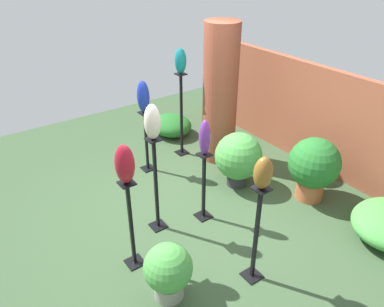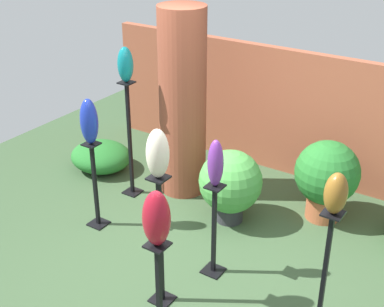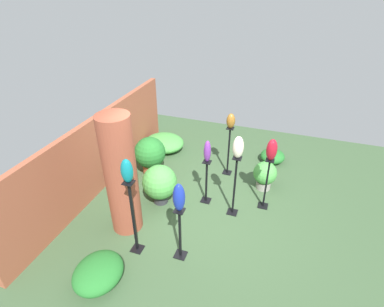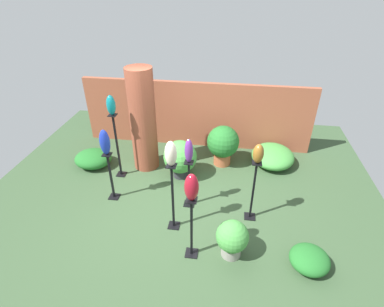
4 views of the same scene
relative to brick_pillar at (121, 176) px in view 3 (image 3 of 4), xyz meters
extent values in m
plane|color=#385133|center=(0.99, -1.24, -1.14)|extent=(8.00, 8.00, 0.00)
cube|color=#9E5138|center=(0.99, 1.15, -0.31)|extent=(5.60, 0.12, 1.65)
cylinder|color=brown|center=(0.00, 0.00, 0.00)|extent=(0.56, 0.56, 2.28)
cube|color=black|center=(-0.46, -0.44, -1.13)|extent=(0.20, 0.20, 0.01)
cube|color=black|center=(-0.46, -0.44, -0.42)|extent=(0.04, 0.04, 1.45)
cube|color=black|center=(-0.46, -0.44, 0.30)|extent=(0.16, 0.16, 0.02)
cube|color=black|center=(1.40, -2.36, -1.13)|extent=(0.20, 0.20, 0.01)
cube|color=black|center=(1.40, -2.36, -0.58)|extent=(0.04, 0.04, 1.13)
cube|color=black|center=(1.40, -2.36, -0.02)|extent=(0.16, 0.16, 0.02)
cube|color=black|center=(1.00, -1.81, -1.13)|extent=(0.20, 0.20, 0.01)
cube|color=black|center=(1.00, -1.81, -0.49)|extent=(0.04, 0.04, 1.30)
cube|color=black|center=(1.00, -1.81, 0.15)|extent=(0.16, 0.16, 0.02)
cube|color=black|center=(1.18, -1.20, -1.13)|extent=(0.20, 0.20, 0.01)
cube|color=black|center=(1.18, -1.20, -0.65)|extent=(0.04, 0.04, 0.98)
cube|color=black|center=(1.18, -1.20, -0.17)|extent=(0.16, 0.16, 0.01)
cube|color=black|center=(-0.34, -1.20, -1.13)|extent=(0.20, 0.20, 0.01)
cube|color=black|center=(-0.34, -1.20, -0.63)|extent=(0.04, 0.04, 1.01)
cube|color=black|center=(-0.34, -1.20, -0.14)|extent=(0.16, 0.16, 0.02)
cube|color=black|center=(2.34, -1.38, -1.13)|extent=(0.20, 0.20, 0.01)
cube|color=black|center=(2.34, -1.38, -0.54)|extent=(0.04, 0.04, 1.20)
cube|color=black|center=(2.34, -1.38, 0.05)|extent=(0.16, 0.16, 0.02)
ellipsoid|color=#0F727A|center=(-0.46, -0.44, 0.51)|extent=(0.17, 0.19, 0.41)
ellipsoid|color=maroon|center=(1.40, -2.36, 0.21)|extent=(0.20, 0.20, 0.44)
ellipsoid|color=beige|center=(1.00, -1.81, 0.37)|extent=(0.19, 0.19, 0.43)
ellipsoid|color=#6B2D8C|center=(1.18, -1.20, 0.07)|extent=(0.15, 0.14, 0.46)
ellipsoid|color=#192D9E|center=(-0.34, -1.20, 0.12)|extent=(0.19, 0.19, 0.50)
ellipsoid|color=brown|center=(2.34, -1.38, 0.23)|extent=(0.18, 0.19, 0.34)
cylinder|color=gray|center=(2.02, -2.28, -1.05)|extent=(0.31, 0.31, 0.19)
sphere|color=#479942|center=(2.02, -2.28, -0.74)|extent=(0.51, 0.51, 0.51)
cylinder|color=#B25B38|center=(1.71, 0.33, -1.00)|extent=(0.39, 0.39, 0.28)
sphere|color=#236B28|center=(1.71, 0.33, -0.56)|extent=(0.73, 0.73, 0.73)
cylinder|color=#2D2D33|center=(0.85, -0.30, -1.04)|extent=(0.31, 0.31, 0.20)
sphere|color=#479942|center=(0.85, -0.30, -0.64)|extent=(0.71, 0.71, 0.71)
ellipsoid|color=#479942|center=(2.87, 0.50, -0.94)|extent=(0.97, 1.07, 0.41)
ellipsoid|color=#236B28|center=(-1.21, -0.18, -0.95)|extent=(0.84, 0.74, 0.37)
ellipsoid|color=#236B28|center=(3.20, -2.35, -0.98)|extent=(0.60, 0.60, 0.32)
camera|label=1|loc=(4.38, -3.65, 2.14)|focal=35.00mm
camera|label=2|loc=(3.33, -4.84, 2.28)|focal=50.00mm
camera|label=3|loc=(-3.57, -2.53, 2.99)|focal=28.00mm
camera|label=4|loc=(1.87, -5.57, 2.76)|focal=28.00mm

